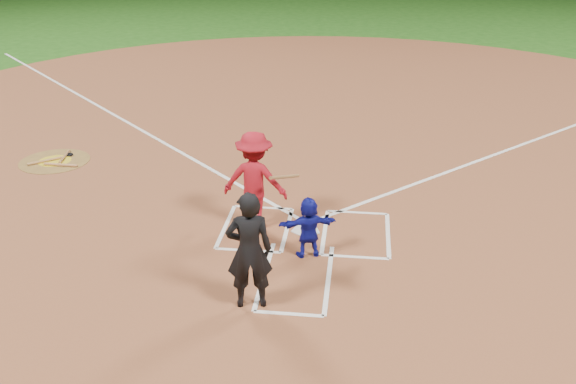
# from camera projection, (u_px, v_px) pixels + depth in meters

# --- Properties ---
(ground) EXTENTS (120.00, 120.00, 0.00)m
(ground) POSITION_uv_depth(u_px,v_px,m) (306.00, 231.00, 12.49)
(ground) COLOR #1E5214
(ground) RESTS_ON ground
(home_plate_dirt) EXTENTS (28.00, 28.00, 0.01)m
(home_plate_dirt) POSITION_uv_depth(u_px,v_px,m) (326.00, 131.00, 17.92)
(home_plate_dirt) COLOR brown
(home_plate_dirt) RESTS_ON ground
(home_plate) EXTENTS (0.60, 0.60, 0.02)m
(home_plate) POSITION_uv_depth(u_px,v_px,m) (306.00, 230.00, 12.49)
(home_plate) COLOR silver
(home_plate) RESTS_ON home_plate_dirt
(on_deck_circle) EXTENTS (1.70, 1.70, 0.01)m
(on_deck_circle) POSITION_uv_depth(u_px,v_px,m) (55.00, 161.00, 15.83)
(on_deck_circle) COLOR brown
(on_deck_circle) RESTS_ON home_plate_dirt
(on_deck_logo) EXTENTS (0.80, 0.80, 0.00)m
(on_deck_logo) POSITION_uv_depth(u_px,v_px,m) (55.00, 161.00, 15.82)
(on_deck_logo) COLOR gold
(on_deck_logo) RESTS_ON on_deck_circle
(on_deck_bat_a) EXTENTS (0.19, 0.84, 0.06)m
(on_deck_bat_a) POSITION_uv_depth(u_px,v_px,m) (65.00, 156.00, 16.02)
(on_deck_bat_a) COLOR #8E5E34
(on_deck_bat_a) RESTS_ON on_deck_circle
(on_deck_bat_b) EXTENTS (0.67, 0.61, 0.06)m
(on_deck_bat_b) POSITION_uv_depth(u_px,v_px,m) (45.00, 161.00, 15.74)
(on_deck_bat_b) COLOR #A36D3B
(on_deck_bat_b) RESTS_ON on_deck_circle
(on_deck_bat_c) EXTENTS (0.84, 0.09, 0.06)m
(on_deck_bat_c) POSITION_uv_depth(u_px,v_px,m) (61.00, 165.00, 15.51)
(on_deck_bat_c) COLOR #A76A3D
(on_deck_bat_c) RESTS_ON on_deck_circle
(bat_weight_donut) EXTENTS (0.19, 0.19, 0.05)m
(bat_weight_donut) POSITION_uv_depth(u_px,v_px,m) (69.00, 155.00, 16.15)
(bat_weight_donut) COLOR black
(bat_weight_donut) RESTS_ON on_deck_circle
(catcher) EXTENTS (1.11, 0.64, 1.14)m
(catcher) POSITION_uv_depth(u_px,v_px,m) (309.00, 227.00, 11.39)
(catcher) COLOR #121593
(catcher) RESTS_ON home_plate_dirt
(umpire) EXTENTS (0.79, 0.61, 1.95)m
(umpire) POSITION_uv_depth(u_px,v_px,m) (249.00, 251.00, 9.80)
(umpire) COLOR black
(umpire) RESTS_ON home_plate_dirt
(chalk_markings) EXTENTS (28.35, 17.32, 0.01)m
(chalk_markings) POSITION_uv_depth(u_px,v_px,m) (324.00, 140.00, 17.27)
(chalk_markings) COLOR white
(chalk_markings) RESTS_ON home_plate_dirt
(batter_at_plate) EXTENTS (1.51, 0.93, 1.94)m
(batter_at_plate) POSITION_uv_depth(u_px,v_px,m) (255.00, 180.00, 12.29)
(batter_at_plate) COLOR #A2121E
(batter_at_plate) RESTS_ON home_plate_dirt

